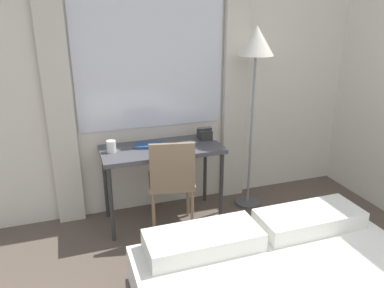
{
  "coord_description": "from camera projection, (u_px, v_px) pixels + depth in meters",
  "views": [
    {
      "loc": [
        -1.08,
        -0.31,
        1.92
      ],
      "look_at": [
        -0.15,
        2.4,
        0.89
      ],
      "focal_mm": 35.0,
      "sensor_mm": 36.0,
      "label": 1
    }
  ],
  "objects": [
    {
      "name": "desk",
      "position": [
        162.0,
        155.0,
        3.43
      ],
      "size": [
        1.1,
        0.51,
        0.74
      ],
      "color": "#4C4C51",
      "rests_on": "ground_plane"
    },
    {
      "name": "wall_back_with_window",
      "position": [
        178.0,
        73.0,
        3.57
      ],
      "size": [
        4.69,
        0.13,
        2.7
      ],
      "color": "silver",
      "rests_on": "ground_plane"
    },
    {
      "name": "mug",
      "position": [
        111.0,
        146.0,
        3.28
      ],
      "size": [
        0.08,
        0.08,
        0.1
      ],
      "color": "white",
      "rests_on": "desk"
    },
    {
      "name": "telephone",
      "position": [
        205.0,
        134.0,
        3.62
      ],
      "size": [
        0.13,
        0.14,
        0.11
      ],
      "color": "#2D2D2D",
      "rests_on": "desk"
    },
    {
      "name": "book",
      "position": [
        149.0,
        145.0,
        3.42
      ],
      "size": [
        0.29,
        0.21,
        0.02
      ],
      "rotation": [
        0.0,
        0.0,
        -0.25
      ],
      "color": "navy",
      "rests_on": "desk"
    },
    {
      "name": "standing_lamp",
      "position": [
        256.0,
        55.0,
        3.41
      ],
      "size": [
        0.33,
        0.33,
        1.79
      ],
      "color": "#4C4C51",
      "rests_on": "ground_plane"
    },
    {
      "name": "desk_chair",
      "position": [
        172.0,
        178.0,
        3.29
      ],
      "size": [
        0.47,
        0.47,
        0.89
      ],
      "rotation": [
        0.0,
        0.0,
        -0.21
      ],
      "color": "#8C7259",
      "rests_on": "ground_plane"
    }
  ]
}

